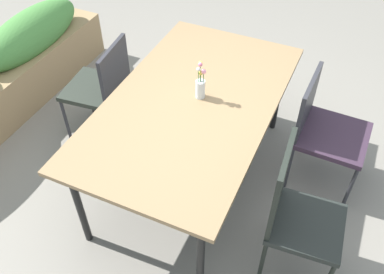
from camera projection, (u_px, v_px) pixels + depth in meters
ground_plane at (202, 171)px, 3.39m from camera, size 12.00×12.00×0.00m
dining_table at (192, 106)px, 2.84m from camera, size 1.88×1.08×0.78m
chair_near_left at (295, 210)px, 2.43m from camera, size 0.46×0.46×1.02m
chair_far_side at (102, 85)px, 3.34m from camera, size 0.50×0.50×0.91m
chair_near_right at (324, 126)px, 3.02m from camera, size 0.51×0.51×0.89m
flower_vase at (200, 85)px, 2.77m from camera, size 0.07×0.07×0.28m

